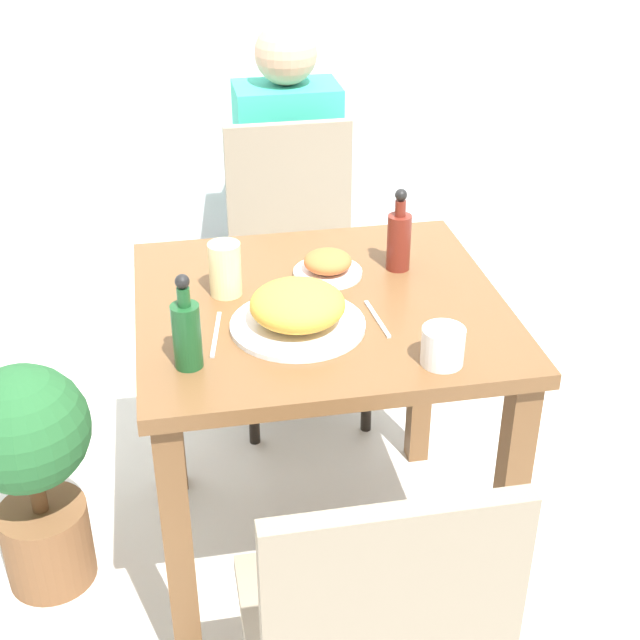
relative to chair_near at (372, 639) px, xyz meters
name	(u,v)px	position (x,y,z in m)	size (l,w,h in m)	color
ground_plane	(320,548)	(0.05, 0.75, -0.52)	(16.00, 16.00, 0.00)	beige
dining_table	(320,352)	(0.05, 0.75, 0.11)	(0.83, 0.78, 0.77)	brown
chair_near	(372,639)	(0.00, 0.00, 0.00)	(0.42, 0.42, 0.91)	gray
chair_far	(296,255)	(0.11, 1.51, 0.00)	(0.42, 0.42, 0.91)	gray
food_plate	(298,309)	(-0.02, 0.64, 0.29)	(0.29, 0.29, 0.10)	white
side_plate	(328,265)	(0.09, 0.87, 0.28)	(0.17, 0.17, 0.06)	white
drink_cup	(443,346)	(0.24, 0.45, 0.29)	(0.09, 0.09, 0.08)	white
juice_glass	(225,269)	(-0.16, 0.82, 0.31)	(0.07, 0.07, 0.13)	beige
sauce_bottle	(187,332)	(-0.26, 0.53, 0.33)	(0.06, 0.06, 0.21)	#194C23
condiment_bottle	(399,239)	(0.27, 0.88, 0.33)	(0.06, 0.06, 0.21)	maroon
fork_utensil	(216,334)	(-0.20, 0.64, 0.25)	(0.04, 0.18, 0.00)	silver
spoon_utensil	(377,319)	(0.16, 0.64, 0.25)	(0.02, 0.16, 0.00)	silver
potted_plant_left	(31,462)	(-0.65, 0.78, -0.14)	(0.31, 0.31, 0.63)	brown
person_figure	(289,198)	(0.14, 1.82, 0.06)	(0.34, 0.22, 1.17)	#2D3347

